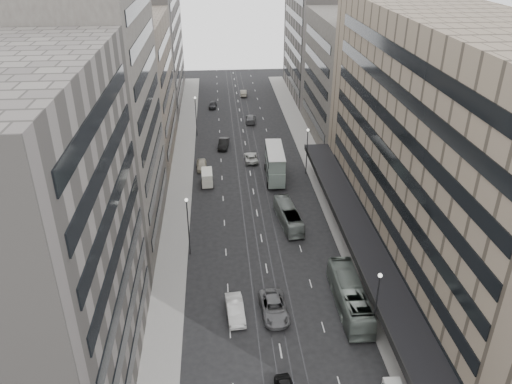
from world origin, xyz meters
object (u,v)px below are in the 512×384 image
object	(u,v)px
bus_far	(288,216)
sedan_2	(274,308)
bus_near	(350,296)
panel_van	(207,177)
sedan_1	(235,309)
double_decker	(275,163)

from	to	relation	value
bus_far	sedan_2	size ratio (longest dim) A/B	1.59
bus_far	bus_near	bearing A→B (deg)	96.96
panel_van	sedan_1	distance (m)	32.60
bus_far	panel_van	distance (m)	17.94
bus_far	panel_van	size ratio (longest dim) A/B	2.41
bus_near	bus_far	world-z (taller)	bus_near
bus_far	sedan_2	distance (m)	19.40
double_decker	sedan_1	distance (m)	34.95
sedan_1	bus_far	bearing A→B (deg)	61.53
bus_near	sedan_2	bearing A→B (deg)	2.65
bus_far	double_decker	size ratio (longest dim) A/B	0.97
bus_far	double_decker	distance (m)	15.09
panel_van	bus_near	bearing A→B (deg)	-65.36
panel_van	sedan_2	xyz separation A→B (m)	(7.46, -32.49, -0.53)
bus_near	double_decker	distance (m)	33.95
bus_near	double_decker	bearing A→B (deg)	-81.76
double_decker	sedan_1	bearing A→B (deg)	-101.47
double_decker	sedan_1	size ratio (longest dim) A/B	1.91
bus_near	bus_far	distance (m)	19.11
bus_far	double_decker	bearing A→B (deg)	-95.15
bus_near	bus_far	bearing A→B (deg)	-76.43
bus_near	sedan_1	xyz separation A→B (m)	(-12.83, -0.25, -0.78)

